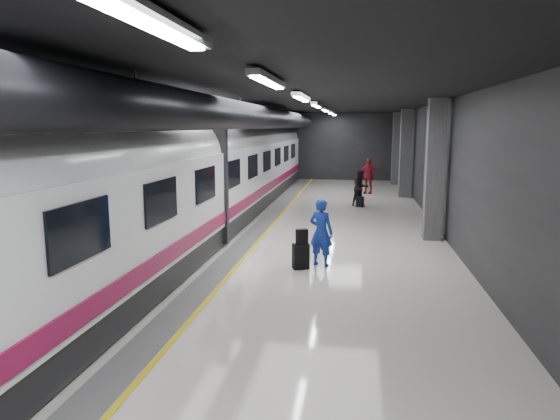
{
  "coord_description": "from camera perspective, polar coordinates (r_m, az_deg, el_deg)",
  "views": [
    {
      "loc": [
        2.09,
        -14.44,
        3.63
      ],
      "look_at": [
        0.06,
        -1.23,
        1.38
      ],
      "focal_mm": 32.0,
      "sensor_mm": 36.0,
      "label": 1
    }
  ],
  "objects": [
    {
      "name": "traveler_far_b",
      "position": [
        27.6,
        10.03,
        3.85
      ],
      "size": [
        1.22,
        0.77,
        1.93
      ],
      "primitive_type": "imported",
      "rotation": [
        0.0,
        0.0,
        -0.29
      ],
      "color": "maroon",
      "rests_on": "ground"
    },
    {
      "name": "traveler_main",
      "position": [
        13.09,
        4.72,
        -2.55
      ],
      "size": [
        0.76,
        0.63,
        1.79
      ],
      "primitive_type": "imported",
      "rotation": [
        0.0,
        0.0,
        2.78
      ],
      "color": "blue",
      "rests_on": "ground"
    },
    {
      "name": "ground",
      "position": [
        15.04,
        0.5,
        -4.43
      ],
      "size": [
        40.0,
        40.0,
        0.0
      ],
      "primitive_type": "plane",
      "color": "beige",
      "rests_on": "ground"
    },
    {
      "name": "suitcase_far",
      "position": [
        23.02,
        9.11,
        0.94
      ],
      "size": [
        0.38,
        0.32,
        0.47
      ],
      "primitive_type": "cube",
      "rotation": [
        0.0,
        0.0,
        -0.39
      ],
      "color": "black",
      "rests_on": "ground"
    },
    {
      "name": "traveler_far_a",
      "position": [
        23.15,
        9.19,
        2.49
      ],
      "size": [
        1.03,
        0.97,
        1.68
      ],
      "primitive_type": "imported",
      "rotation": [
        0.0,
        0.0,
        0.55
      ],
      "color": "black",
      "rests_on": "ground"
    },
    {
      "name": "shoulder_bag",
      "position": [
        12.75,
        2.51,
        -3.05
      ],
      "size": [
        0.33,
        0.29,
        0.39
      ],
      "primitive_type": "cube",
      "rotation": [
        0.0,
        0.0,
        0.57
      ],
      "color": "black",
      "rests_on": "suitcase_main"
    },
    {
      "name": "platform_hall",
      "position": [
        15.58,
        -0.03,
        9.2
      ],
      "size": [
        10.02,
        40.02,
        4.51
      ],
      "color": "black",
      "rests_on": "ground"
    },
    {
      "name": "suitcase_main",
      "position": [
        12.89,
        2.39,
        -5.3
      ],
      "size": [
        0.47,
        0.39,
        0.66
      ],
      "primitive_type": "cube",
      "rotation": [
        0.0,
        0.0,
        0.41
      ],
      "color": "black",
      "rests_on": "ground"
    },
    {
      "name": "train",
      "position": [
        15.48,
        -11.5,
        3.56
      ],
      "size": [
        3.05,
        38.0,
        4.05
      ],
      "color": "black",
      "rests_on": "ground"
    }
  ]
}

